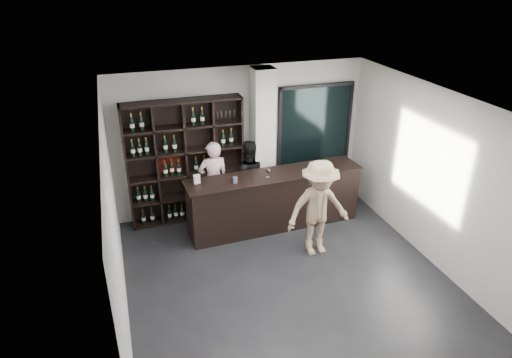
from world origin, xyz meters
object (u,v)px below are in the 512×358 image
object	(u,v)px
tasting_counter	(274,200)
taster_pink	(214,181)
wine_shelf	(186,162)
customer	(318,209)
taster_black	(249,178)

from	to	relation	value
tasting_counter	taster_pink	world-z (taller)	taster_pink
wine_shelf	tasting_counter	size ratio (longest dim) A/B	0.72
tasting_counter	wine_shelf	bearing A→B (deg)	149.14
wine_shelf	customer	size ratio (longest dim) A/B	1.38
wine_shelf	tasting_counter	world-z (taller)	wine_shelf
taster_pink	taster_black	size ratio (longest dim) A/B	1.04
taster_pink	customer	bearing A→B (deg)	129.41
tasting_counter	taster_pink	bearing A→B (deg)	144.97
wine_shelf	taster_black	size ratio (longest dim) A/B	1.55
tasting_counter	taster_black	size ratio (longest dim) A/B	2.15
customer	taster_black	bearing A→B (deg)	111.67
wine_shelf	customer	distance (m)	2.68
tasting_counter	taster_black	world-z (taller)	taster_black
taster_pink	tasting_counter	bearing A→B (deg)	147.03
wine_shelf	taster_pink	world-z (taller)	wine_shelf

